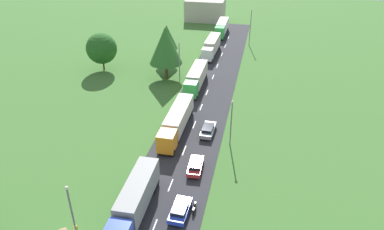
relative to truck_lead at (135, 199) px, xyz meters
The scene contains 20 objects.
road 13.18m from the truck_lead, 78.45° to the left, with size 10.00×140.00×0.06m, color #2B2B30.
lane_marking_centre 9.83m from the truck_lead, 74.25° to the left, with size 0.16×121.30×0.01m.
truck_lead is the anchor object (origin of this frame).
truck_second 18.18m from the truck_lead, 88.95° to the left, with size 2.56×13.91×3.43m.
truck_third 35.11m from the truck_lead, 89.84° to the left, with size 2.50×12.26×3.59m.
truck_fourth 54.34m from the truck_lead, 89.91° to the left, with size 2.79×12.23×3.79m.
truck_fifth 70.96m from the truck_lead, 89.70° to the left, with size 2.55×11.87×3.56m.
car_second 5.23m from the truck_lead, ahead, with size 2.05×4.27×1.38m.
car_third 10.54m from the truck_lead, 60.82° to the left, with size 1.95×4.35×1.48m.
car_fourth 19.29m from the truck_lead, 74.22° to the left, with size 2.00×4.65×1.42m.
motorcycle_courier 6.88m from the truck_lead, 15.24° to the left, with size 0.28×1.94×0.91m.
person_second 6.91m from the truck_lead, 140.60° to the right, with size 0.38×0.22×1.60m.
lamppost_lead 7.71m from the truck_lead, 122.90° to the right, with size 0.36×0.36×8.48m.
lamppost_second 18.69m from the truck_lead, 61.30° to the left, with size 0.36×0.36×7.35m.
lamppost_third 36.76m from the truck_lead, 95.58° to the left, with size 0.36×0.36×8.63m.
lamppost_fourth 64.02m from the truck_lead, 82.31° to the left, with size 0.36×0.36×9.27m.
tree_oak 47.49m from the truck_lead, 100.71° to the left, with size 4.76×4.76×8.87m.
tree_birch 39.06m from the truck_lead, 100.07° to the left, with size 6.69×6.69×10.77m.
tree_maple 45.34m from the truck_lead, 118.30° to the left, with size 6.54×6.54×8.18m.
distant_building 85.87m from the truck_lead, 94.63° to the left, with size 12.00×8.36×6.47m, color #B2A899.
Camera 1 is at (9.90, -17.04, 30.37)m, focal length 33.85 mm.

